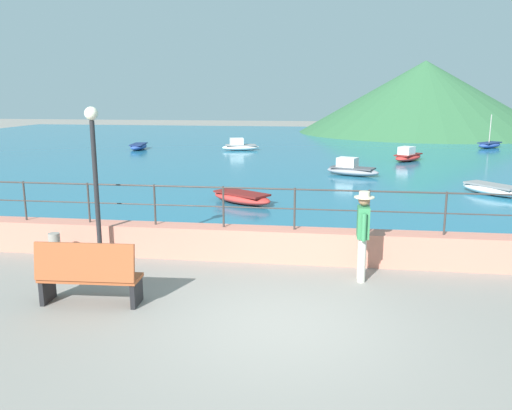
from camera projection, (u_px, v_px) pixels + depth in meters
name	position (u px, v px, depth m)	size (l,w,h in m)	color
ground_plane	(280.00, 325.00, 8.15)	(120.00, 120.00, 0.00)	gray
promenade_wall	(294.00, 245.00, 11.17)	(20.00, 0.56, 0.70)	tan
railing	(295.00, 201.00, 10.97)	(18.44, 0.04, 0.90)	#383330
lake_water	(318.00, 149.00, 33.16)	(64.00, 44.32, 0.06)	#236B89
hill_main	(424.00, 97.00, 46.01)	(22.07, 22.07, 6.31)	#33663D
bench_main	(88.00, 274.00, 8.79)	(1.73, 0.64, 1.13)	#9E4C28
person_walking	(363.00, 231.00, 9.88)	(0.38, 0.57, 1.75)	beige
lamp_post	(94.00, 160.00, 10.76)	(0.28, 0.28, 3.28)	#232326
bollard	(55.00, 248.00, 11.03)	(0.24, 0.24, 0.66)	gray
boat_0	(242.00, 197.00, 16.78)	(2.42, 2.02, 0.36)	red
boat_1	(240.00, 146.00, 32.16)	(2.46, 1.51, 0.76)	white
boat_2	(492.00, 189.00, 18.23)	(2.13, 2.36, 0.36)	white
boat_3	(408.00, 156.00, 27.19)	(2.00, 2.42, 0.76)	red
boat_5	(490.00, 145.00, 33.70)	(2.20, 2.31, 2.13)	#2D4C9E
boat_6	(139.00, 146.00, 32.74)	(1.18, 2.40, 0.36)	#2D4C9E
boat_7	(352.00, 169.00, 22.44)	(2.47, 1.70, 0.76)	gray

